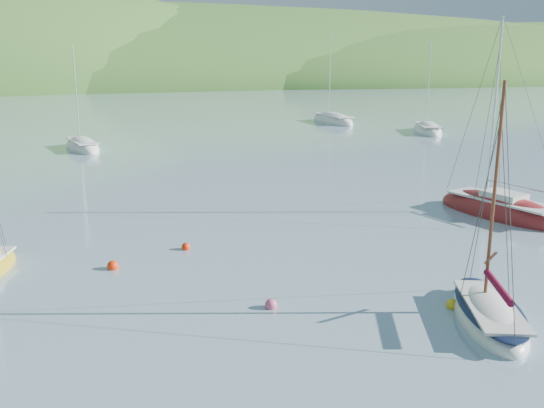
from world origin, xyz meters
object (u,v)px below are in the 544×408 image
object	(u,v)px
daysailer_white	(489,315)
distant_sloop_a	(83,147)
distant_sloop_b	(333,121)
distant_sloop_d	(427,131)
sloop_red	(500,212)

from	to	relation	value
daysailer_white	distant_sloop_a	world-z (taller)	distant_sloop_a
distant_sloop_b	distant_sloop_a	bearing A→B (deg)	-164.08
daysailer_white	distant_sloop_d	size ratio (longest dim) A/B	0.79
daysailer_white	distant_sloop_a	size ratio (longest dim) A/B	0.84
sloop_red	distant_sloop_a	size ratio (longest dim) A/B	1.13
distant_sloop_b	distant_sloop_d	distance (m)	13.28
daysailer_white	distant_sloop_b	world-z (taller)	distant_sloop_b
daysailer_white	distant_sloop_d	xyz separation A→B (m)	(23.14, 43.10, -0.02)
distant_sloop_a	daysailer_white	bearing A→B (deg)	-85.69
distant_sloop_b	distant_sloop_d	bearing A→B (deg)	-67.39
distant_sloop_a	distant_sloop_d	xyz separation A→B (m)	(36.56, 1.16, 0.01)
daysailer_white	sloop_red	bearing A→B (deg)	72.68
distant_sloop_a	distant_sloop_b	size ratio (longest dim) A/B	0.84
daysailer_white	sloop_red	distance (m)	14.46
sloop_red	distant_sloop_a	bearing A→B (deg)	109.43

